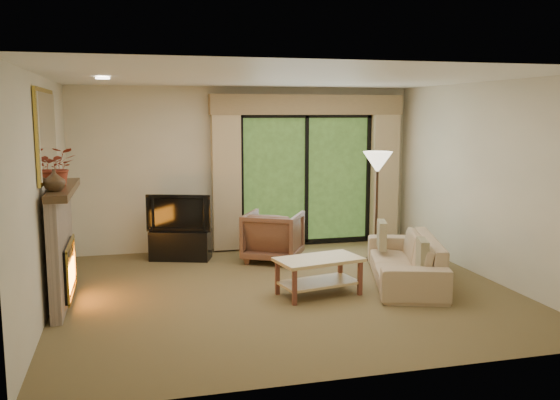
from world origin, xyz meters
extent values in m
plane|color=brown|center=(0.00, 0.00, 0.00)|extent=(5.50, 5.50, 0.00)
plane|color=white|center=(0.00, 0.00, 2.60)|extent=(5.50, 5.50, 0.00)
plane|color=beige|center=(0.00, 2.50, 1.30)|extent=(5.00, 0.00, 5.00)
plane|color=beige|center=(0.00, -2.50, 1.30)|extent=(5.00, 0.00, 5.00)
plane|color=beige|center=(-2.75, 0.00, 1.30)|extent=(0.00, 5.00, 5.00)
plane|color=beige|center=(2.75, 0.00, 1.30)|extent=(0.00, 5.00, 5.00)
cube|color=tan|center=(-0.35, 2.34, 1.20)|extent=(0.45, 0.18, 2.35)
cube|color=tan|center=(2.35, 2.34, 1.20)|extent=(0.45, 0.18, 2.35)
cube|color=#9A7E57|center=(1.00, 2.36, 2.32)|extent=(3.20, 0.24, 0.32)
cube|color=black|center=(-1.12, 1.95, 0.22)|extent=(0.97, 0.66, 0.44)
imported|color=black|center=(-1.12, 1.95, 0.72)|extent=(0.95, 0.42, 0.56)
imported|color=brown|center=(0.21, 1.52, 0.37)|extent=(1.09, 1.10, 0.74)
imported|color=tan|center=(1.61, 0.00, 0.30)|extent=(1.40, 2.19, 0.60)
cube|color=brown|center=(1.54, -0.59, 0.51)|extent=(0.21, 0.38, 0.37)
cube|color=brown|center=(1.54, 0.59, 0.51)|extent=(0.22, 0.40, 0.39)
imported|color=#493420|center=(-2.61, -0.26, 1.49)|extent=(0.28, 0.28, 0.24)
imported|color=#9D3B25|center=(-2.61, 0.20, 1.59)|extent=(0.40, 0.34, 0.44)
camera|label=1|loc=(-1.84, -6.88, 2.20)|focal=38.00mm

